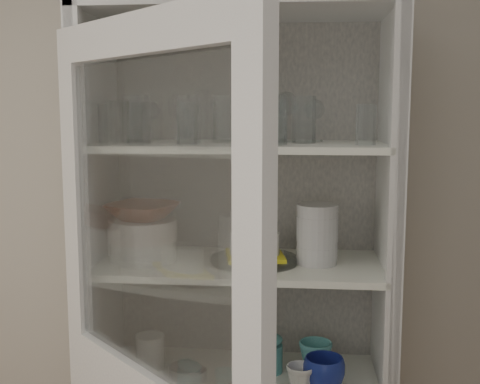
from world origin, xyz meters
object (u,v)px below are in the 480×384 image
Objects in this scene: terracotta_bowl at (143,211)px; grey_bowl_stack at (317,234)px; mug_blue at (324,373)px; mug_teal at (315,357)px; goblet_1 at (259,116)px; goblet_2 at (286,114)px; mug_white at (300,378)px; teal_jar at (269,355)px; yellow_trivet at (255,255)px; measuring_cups at (185,373)px; cream_bowl at (143,230)px; white_canister at (150,351)px; goblet_0 at (151,119)px; goblet_3 at (314,119)px; pantry_cabinet at (242,344)px; white_ramekin at (255,243)px; plate_stack_front at (143,250)px; glass_platter at (255,260)px; plate_stack_back at (131,237)px.

terracotta_bowl is 1.15× the size of grey_bowl_stack.
mug_blue is 0.13m from mug_teal.
goblet_2 is (0.09, -0.03, 0.01)m from goblet_1.
mug_white is 0.18m from teal_jar.
teal_jar is (0.05, 0.03, -0.36)m from yellow_trivet.
teal_jar is 1.06× the size of measuring_cups.
white_canister is (0.01, 0.04, -0.45)m from cream_bowl.
goblet_0 is 0.81× the size of yellow_trivet.
cream_bowl is at bearing -91.53° from goblet_0.
goblet_2 is 0.94m from measuring_cups.
pantry_cabinet is at bearing -176.19° from goblet_3.
mug_white is at bearing -72.62° from goblet_2.
white_ramekin reaches higher than measuring_cups.
goblet_1 is at bearing 149.58° from grey_bowl_stack.
plate_stack_front is 0.75× the size of glass_platter.
grey_bowl_stack is (0.67, -0.13, 0.05)m from plate_stack_back.
terracotta_bowl is at bearing -58.92° from plate_stack_back.
goblet_2 is at bearing 42.44° from yellow_trivet.
goblet_3 is at bearing 3.81° from pantry_cabinet.
pantry_cabinet is at bearing 9.12° from white_canister.
goblet_1 is 0.61m from plate_stack_front.
terracotta_bowl reaches higher than plate_stack_front.
white_ramekin is 1.50× the size of measuring_cups.
cream_bowl is (0.08, -0.14, 0.06)m from plate_stack_back.
goblet_1 is 1.12× the size of goblet_3.
mug_teal is (0.21, 0.05, -0.41)m from white_ramekin.
goblet_1 reaches higher than cream_bowl.
grey_bowl_stack is at bearing 6.62° from measuring_cups.
cream_bowl is at bearing -178.59° from white_ramekin.
goblet_2 is 0.83× the size of plate_stack_front.
goblet_0 is at bearing 162.22° from yellow_trivet.
mug_white is at bearing 176.52° from mug_blue.
goblet_3 is at bearing 22.17° from teal_jar.
goblet_0 is at bearing 91.84° from white_canister.
goblet_0 is 0.57m from goblet_3.
yellow_trivet is at bearing 1.41° from plate_stack_front.
cream_bowl is (0.00, 0.00, 0.07)m from plate_stack_front.
white_ramekin is (0.38, 0.01, 0.03)m from plate_stack_front.
glass_platter is (-0.00, -0.12, -0.48)m from goblet_1.
glass_platter is 3.16× the size of mug_white.
glass_platter is 1.48× the size of grey_bowl_stack.
pantry_cabinet is at bearing 14.98° from cream_bowl.
white_canister is at bearing 149.18° from mug_blue.
goblet_1 is 0.76× the size of cream_bowl.
goblet_2 is at bearing 42.44° from glass_platter.
goblet_3 is 1.65× the size of mug_white.
goblet_1 is at bearing 18.53° from plate_stack_front.
yellow_trivet is 0.52m from white_canister.
goblet_3 reaches higher than plate_stack_back.
goblet_2 is at bearing 46.86° from teal_jar.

